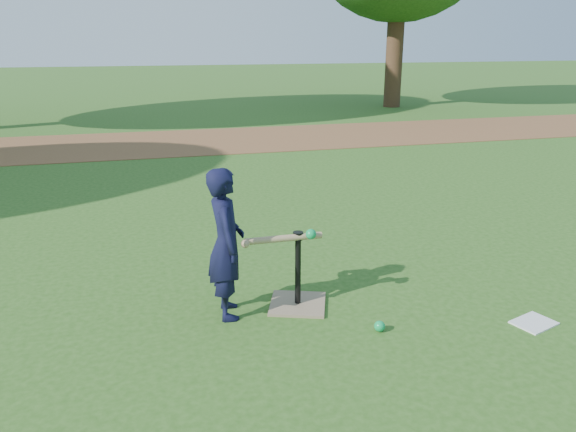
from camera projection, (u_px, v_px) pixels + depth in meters
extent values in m
plane|color=#285116|center=(282.00, 305.00, 4.45)|extent=(80.00, 80.00, 0.00)
cube|color=brown|center=(191.00, 142.00, 11.35)|extent=(24.00, 3.00, 0.01)
imported|color=black|center=(226.00, 244.00, 4.14)|extent=(0.29, 0.43, 1.15)
sphere|color=#0D994C|center=(380.00, 326.00, 4.04)|extent=(0.08, 0.08, 0.08)
cube|color=silver|center=(534.00, 323.00, 4.16)|extent=(0.36, 0.31, 0.01)
cube|color=#8C7559|center=(298.00, 304.00, 4.45)|extent=(0.55, 0.55, 0.02)
cylinder|color=black|center=(298.00, 270.00, 4.36)|extent=(0.05, 0.05, 0.55)
cylinder|color=black|center=(298.00, 236.00, 4.27)|extent=(0.08, 0.08, 0.06)
cylinder|color=tan|center=(284.00, 238.00, 4.22)|extent=(0.60, 0.05, 0.05)
sphere|color=tan|center=(245.00, 244.00, 4.11)|extent=(0.06, 0.06, 0.06)
sphere|color=#0D994C|center=(311.00, 234.00, 4.21)|extent=(0.08, 0.08, 0.08)
cylinder|color=#382316|center=(395.00, 48.00, 16.56)|extent=(0.50, 0.50, 3.42)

